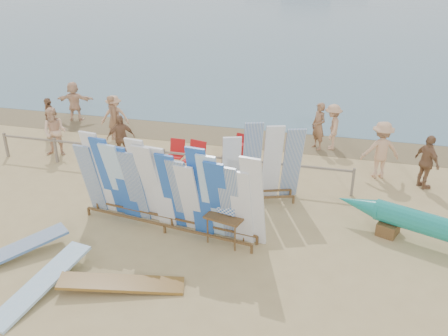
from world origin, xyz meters
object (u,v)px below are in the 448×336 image
(beach_chair_right, at_px, (176,157))
(flat_board_c, at_px, (122,289))
(beachgoer_4, at_px, (121,138))
(beachgoer_9, at_px, (332,127))
(vendor_table, at_px, (226,228))
(beachgoer_extra_1, at_px, (50,118))
(beachgoer_2, at_px, (55,132))
(beachgoer_7, at_px, (319,126))
(main_surfboard_rack, at_px, (167,190))
(beach_chair_left, at_px, (195,162))
(beachgoer_extra_0, at_px, (381,150))
(side_surfboard_rack, at_px, (262,165))
(flat_board_b, at_px, (43,290))
(stroller, at_px, (237,155))
(beachgoer_3, at_px, (115,117))
(beachgoer_1, at_px, (114,117))
(flat_board_e, at_px, (12,259))
(beachgoer_10, at_px, (427,162))

(beach_chair_right, bearing_deg, flat_board_c, -78.30)
(beachgoer_4, relative_size, beachgoer_9, 0.97)
(vendor_table, xyz_separation_m, beachgoer_extra_1, (-8.47, 5.47, 0.40))
(beachgoer_2, relative_size, beachgoer_7, 1.01)
(main_surfboard_rack, height_order, beach_chair_left, main_surfboard_rack)
(flat_board_c, bearing_deg, beachgoer_extra_0, -53.49)
(side_surfboard_rack, bearing_deg, beachgoer_7, 55.21)
(beach_chair_left, bearing_deg, vendor_table, -47.60)
(vendor_table, relative_size, beachgoer_7, 0.71)
(flat_board_c, bearing_deg, beach_chair_left, -12.78)
(beach_chair_left, relative_size, beachgoer_extra_1, 0.59)
(flat_board_b, distance_m, beachgoer_extra_1, 9.78)
(stroller, distance_m, beachgoer_7, 3.49)
(main_surfboard_rack, relative_size, side_surfboard_rack, 2.04)
(beachgoer_4, bearing_deg, main_surfboard_rack, -85.40)
(side_surfboard_rack, relative_size, beachgoer_extra_0, 1.36)
(flat_board_c, height_order, beachgoer_3, beachgoer_3)
(side_surfboard_rack, xyz_separation_m, beachgoer_2, (-7.77, 1.64, -0.28))
(main_surfboard_rack, distance_m, beach_chair_right, 4.42)
(beachgoer_4, relative_size, beachgoer_2, 0.94)
(main_surfboard_rack, distance_m, beach_chair_left, 3.95)
(side_surfboard_rack, bearing_deg, beachgoer_extra_0, 18.38)
(vendor_table, xyz_separation_m, beach_chair_left, (-2.11, 4.02, -0.13))
(side_surfboard_rack, distance_m, flat_board_b, 6.56)
(flat_board_c, relative_size, stroller, 2.45)
(main_surfboard_rack, distance_m, beachgoer_extra_0, 7.25)
(vendor_table, distance_m, beachgoer_9, 7.43)
(main_surfboard_rack, xyz_separation_m, beachgoer_1, (-4.44, 5.88, -0.30))
(beachgoer_9, xyz_separation_m, beachgoer_extra_1, (-10.71, -1.61, -0.04))
(main_surfboard_rack, relative_size, beach_chair_right, 6.27)
(flat_board_e, distance_m, beachgoer_2, 6.56)
(beach_chair_right, distance_m, beachgoer_9, 5.84)
(beachgoer_3, bearing_deg, beachgoer_9, -11.25)
(flat_board_e, bearing_deg, beachgoer_10, 71.60)
(beachgoer_7, height_order, beachgoer_extra_1, beachgoer_7)
(flat_board_b, xyz_separation_m, beachgoer_2, (-3.92, 6.82, 0.88))
(beachgoer_10, xyz_separation_m, beachgoer_extra_1, (-13.66, 0.95, -0.04))
(main_surfboard_rack, xyz_separation_m, side_surfboard_rack, (2.09, 2.15, 0.01))
(stroller, xyz_separation_m, beachgoer_2, (-6.53, -0.59, 0.44))
(beach_chair_left, bearing_deg, beachgoer_9, 49.76)
(vendor_table, distance_m, beachgoer_3, 8.72)
(vendor_table, height_order, beachgoer_4, beachgoer_4)
(flat_board_e, distance_m, beachgoer_4, 6.20)
(flat_board_c, relative_size, beachgoer_1, 1.57)
(stroller, relative_size, beachgoer_9, 0.64)
(beachgoer_10, bearing_deg, flat_board_b, 98.48)
(beachgoer_10, height_order, beachgoer_extra_1, beachgoer_10)
(vendor_table, relative_size, flat_board_c, 0.46)
(main_surfboard_rack, relative_size, beach_chair_left, 5.47)
(flat_board_e, bearing_deg, beachgoer_2, 151.26)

